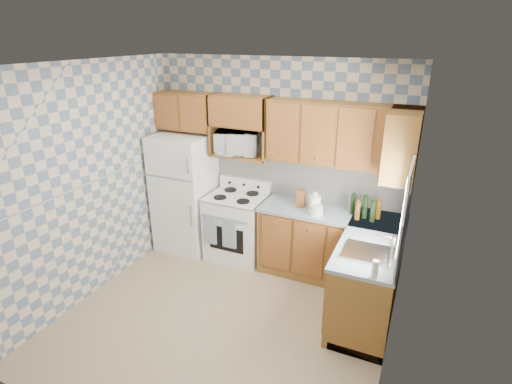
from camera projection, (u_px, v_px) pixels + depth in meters
floor at (225, 318)px, 4.45m from camera, size 3.40×3.40×0.00m
back_wall at (278, 163)px, 5.31m from camera, size 3.40×0.02×2.70m
right_wall at (401, 241)px, 3.31m from camera, size 0.02×3.20×2.70m
backsplash_back at (307, 178)px, 5.20m from camera, size 2.60×0.02×0.56m
backsplash_right at (406, 219)px, 4.04m from camera, size 0.02×1.60×0.56m
refrigerator at (185, 193)px, 5.68m from camera, size 0.75×0.70×1.68m
stove_body at (237, 227)px, 5.54m from camera, size 0.76×0.65×0.90m
cooktop at (237, 197)px, 5.37m from camera, size 0.76×0.65×0.02m
backguard at (245, 184)px, 5.57m from camera, size 0.76×0.08×0.17m
dish_towel_left at (210, 229)px, 5.31m from camera, size 0.19×0.02×0.41m
dish_towel_right at (229, 234)px, 5.20m from camera, size 0.19×0.02×0.41m
base_cabinets_back at (329, 246)px, 5.08m from camera, size 1.75×0.60×0.88m
base_cabinets_right at (369, 276)px, 4.44m from camera, size 0.60×1.60×0.88m
countertop_back at (331, 213)px, 4.90m from camera, size 1.77×0.63×0.04m
countertop_right at (373, 240)px, 4.27m from camera, size 0.63×1.60×0.04m
upper_cabinets_back at (340, 135)px, 4.67m from camera, size 1.75×0.33×0.74m
upper_cabinets_fridge at (186, 111)px, 5.42m from camera, size 0.82×0.33×0.50m
upper_cabinets_right at (402, 145)px, 4.24m from camera, size 0.33×0.70×0.74m
microwave_shelf at (241, 156)px, 5.31m from camera, size 0.80×0.33×0.03m
microwave at (237, 143)px, 5.29m from camera, size 0.65×0.54×0.31m
sink at (368, 253)px, 3.96m from camera, size 0.48×0.40×0.03m
window at (405, 210)px, 3.66m from camera, size 0.02×0.66×0.86m
bottle_0 at (365, 207)px, 4.68m from camera, size 0.06×0.06×0.28m
bottle_1 at (373, 211)px, 4.59m from camera, size 0.06×0.06×0.26m
bottle_2 at (379, 209)px, 4.66m from camera, size 0.06×0.06×0.24m
bottle_3 at (358, 211)px, 4.65m from camera, size 0.06×0.06×0.22m
bottle_4 at (353, 204)px, 4.79m from camera, size 0.06×0.06×0.25m
knife_block at (301, 198)px, 4.99m from camera, size 0.11×0.11×0.23m
electric_kettle at (315, 203)px, 4.90m from camera, size 0.15×0.15×0.19m
food_containers at (316, 210)px, 4.80m from camera, size 0.18×0.18×0.12m
soap_bottle at (375, 269)px, 3.54m from camera, size 0.06×0.06×0.17m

